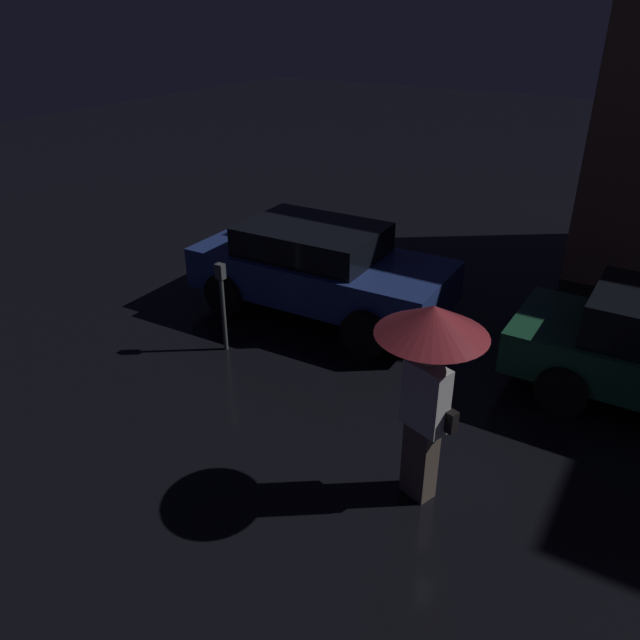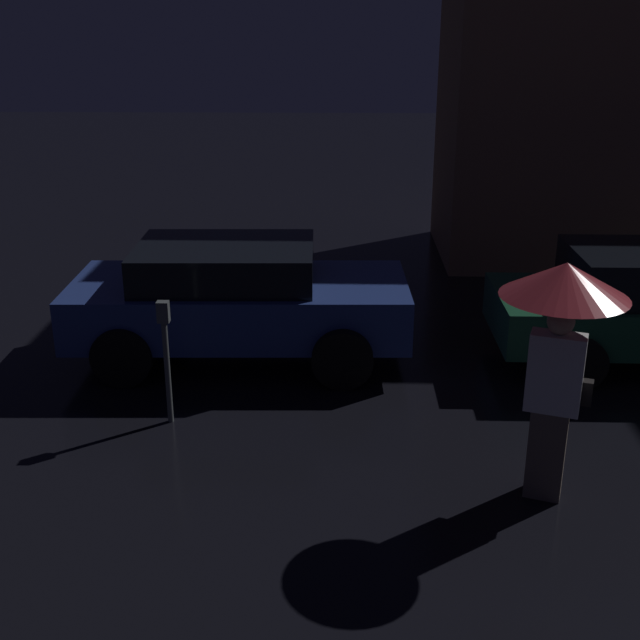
% 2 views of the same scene
% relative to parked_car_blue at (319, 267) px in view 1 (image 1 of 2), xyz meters
% --- Properties ---
extents(parked_car_blue, '(4.14, 1.98, 1.45)m').
position_rel_parked_car_blue_xyz_m(parked_car_blue, '(0.00, 0.00, 0.00)').
color(parked_car_blue, navy).
rests_on(parked_car_blue, ground).
extents(pedestrian_with_umbrella, '(1.05, 1.05, 2.16)m').
position_rel_parked_car_blue_xyz_m(pedestrian_with_umbrella, '(3.10, -3.07, 0.90)').
color(pedestrian_with_umbrella, '#66564C').
rests_on(pedestrian_with_umbrella, ground).
extents(parking_meter, '(0.12, 0.10, 1.34)m').
position_rel_parked_car_blue_xyz_m(parking_meter, '(-0.50, -1.78, 0.05)').
color(parking_meter, '#4C5154').
rests_on(parking_meter, ground).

